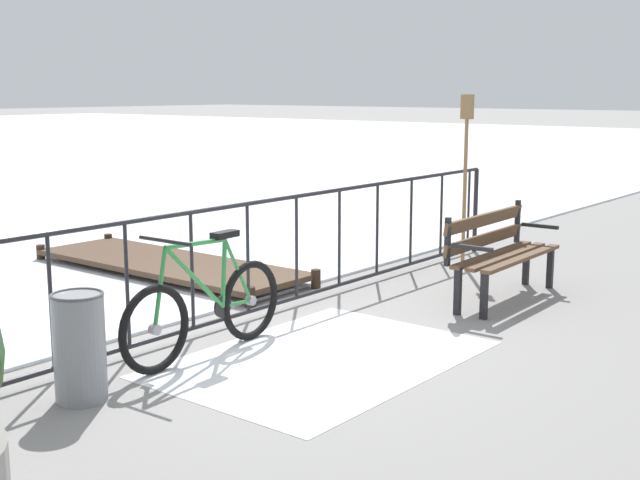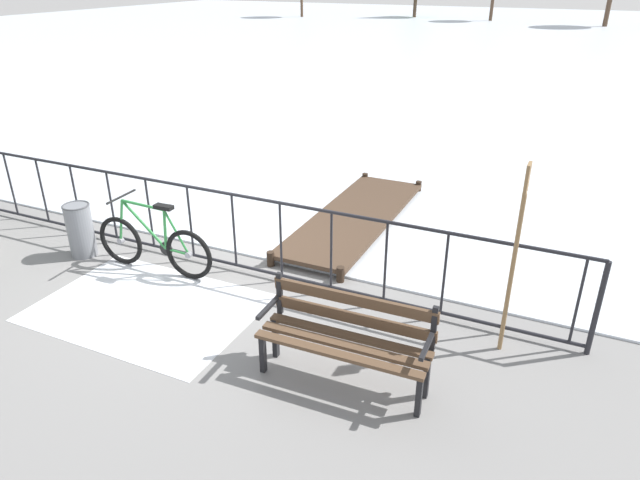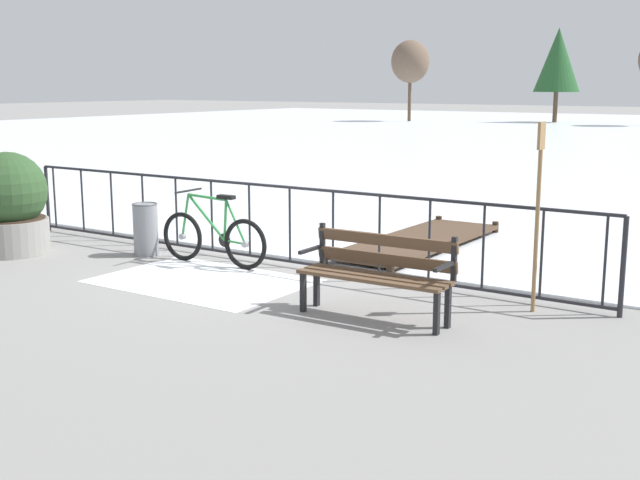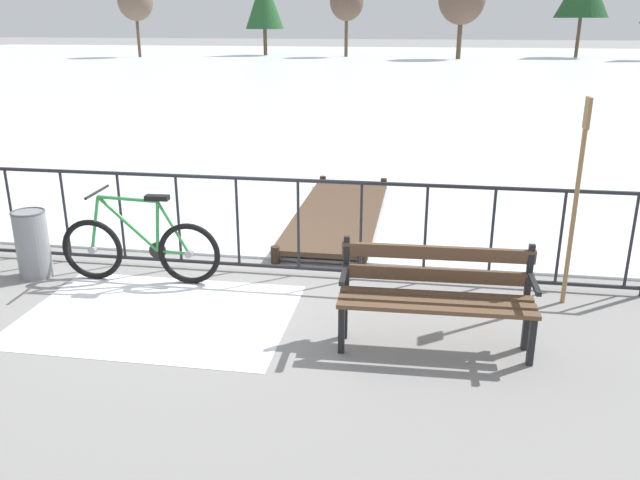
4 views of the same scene
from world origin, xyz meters
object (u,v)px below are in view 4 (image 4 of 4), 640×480
object	(u,v)px
bicycle_near_railing	(140,248)
trash_bin	(32,243)
park_bench	(436,289)
oar_upright	(577,190)

from	to	relation	value
bicycle_near_railing	trash_bin	xyz separation A→B (m)	(-1.19, -0.05, 0.00)
park_bench	oar_upright	distance (m)	1.77
trash_bin	bicycle_near_railing	bearing A→B (deg)	2.61
bicycle_near_railing	trash_bin	world-z (taller)	bicycle_near_railing
bicycle_near_railing	trash_bin	distance (m)	1.19
park_bench	trash_bin	size ratio (longest dim) A/B	2.20
trash_bin	oar_upright	size ratio (longest dim) A/B	0.37
park_bench	trash_bin	bearing A→B (deg)	168.18
bicycle_near_railing	oar_upright	xyz separation A→B (m)	(4.28, 0.15, 0.77)
park_bench	trash_bin	world-z (taller)	park_bench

